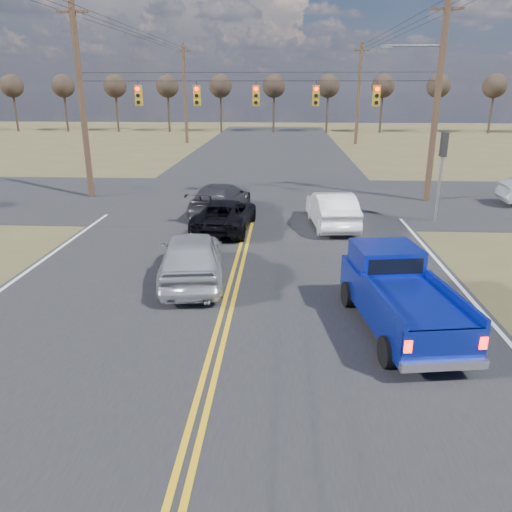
# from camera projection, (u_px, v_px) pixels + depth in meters

# --- Properties ---
(ground) EXTENTS (160.00, 160.00, 0.00)m
(ground) POSITION_uv_depth(u_px,v_px,m) (205.00, 393.00, 9.77)
(ground) COLOR brown
(ground) RESTS_ON ground
(road_main) EXTENTS (14.00, 120.00, 0.02)m
(road_main) POSITION_uv_depth(u_px,v_px,m) (245.00, 243.00, 19.23)
(road_main) COLOR #28282B
(road_main) RESTS_ON ground
(road_cross) EXTENTS (120.00, 12.00, 0.02)m
(road_cross) POSITION_uv_depth(u_px,v_px,m) (256.00, 199.00, 26.80)
(road_cross) COLOR #28282B
(road_cross) RESTS_ON ground
(signal_gantry) EXTENTS (19.60, 4.83, 10.00)m
(signal_gantry) POSITION_uv_depth(u_px,v_px,m) (266.00, 101.00, 24.95)
(signal_gantry) COLOR #473323
(signal_gantry) RESTS_ON ground
(utility_poles) EXTENTS (19.60, 58.32, 10.00)m
(utility_poles) POSITION_uv_depth(u_px,v_px,m) (255.00, 97.00, 24.18)
(utility_poles) COLOR #473323
(utility_poles) RESTS_ON ground
(treeline) EXTENTS (87.00, 117.80, 7.40)m
(treeline) POSITION_uv_depth(u_px,v_px,m) (263.00, 87.00, 33.45)
(treeline) COLOR #33261C
(treeline) RESTS_ON ground
(pickup_truck) EXTENTS (2.48, 5.03, 1.81)m
(pickup_truck) POSITION_uv_depth(u_px,v_px,m) (399.00, 296.00, 12.14)
(pickup_truck) COLOR black
(pickup_truck) RESTS_ON ground
(silver_suv) EXTENTS (2.54, 4.91, 1.60)m
(silver_suv) POSITION_uv_depth(u_px,v_px,m) (191.00, 257.00, 15.19)
(silver_suv) COLOR #A8AAB0
(silver_suv) RESTS_ON ground
(black_suv) EXTENTS (2.51, 4.82, 1.30)m
(black_suv) POSITION_uv_depth(u_px,v_px,m) (225.00, 215.00, 20.81)
(black_suv) COLOR black
(black_suv) RESTS_ON ground
(white_car_queue) EXTENTS (2.03, 4.74, 1.52)m
(white_car_queue) POSITION_uv_depth(u_px,v_px,m) (332.00, 209.00, 21.26)
(white_car_queue) COLOR white
(white_car_queue) RESTS_ON ground
(dgrey_car_queue) EXTENTS (2.81, 5.24, 1.44)m
(dgrey_car_queue) POSITION_uv_depth(u_px,v_px,m) (220.00, 199.00, 23.46)
(dgrey_car_queue) COLOR #37363C
(dgrey_car_queue) RESTS_ON ground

